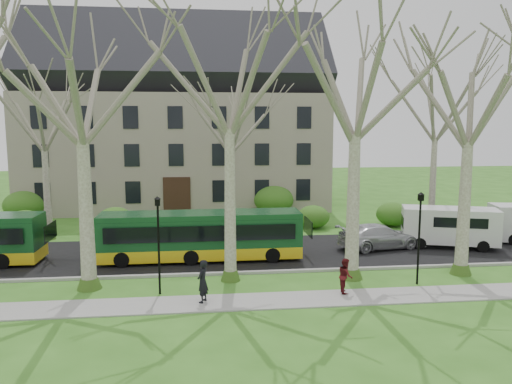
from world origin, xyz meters
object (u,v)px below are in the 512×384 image
bus_follow (201,235)px  sedan (379,236)px  van_a (449,228)px  pedestrian_a (203,281)px  pedestrian_b (345,276)px

bus_follow → sedan: (10.66, 1.29, -0.63)m
bus_follow → sedan: size_ratio=2.15×
bus_follow → van_a: (15.01, 1.12, -0.17)m
sedan → van_a: 4.38m
bus_follow → sedan: 10.76m
pedestrian_a → van_a: bearing=141.1°
van_a → pedestrian_b: bearing=-121.4°
pedestrian_b → bus_follow: bearing=51.4°
van_a → pedestrian_a: 16.90m
van_a → bus_follow: bearing=-157.2°
bus_follow → pedestrian_a: size_ratio=6.01×
bus_follow → pedestrian_b: bus_follow is taller
sedan → pedestrian_b: (-4.32, -7.47, 0.04)m
bus_follow → van_a: bearing=4.2°
pedestrian_a → pedestrian_b: pedestrian_a is taller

